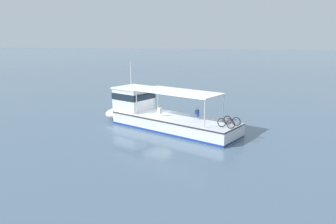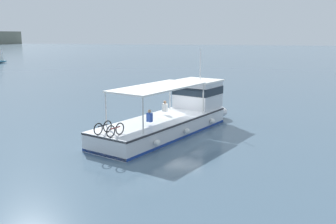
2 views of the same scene
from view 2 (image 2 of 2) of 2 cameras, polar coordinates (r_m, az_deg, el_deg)
The scene contains 2 objects.
ground_plane at distance 25.66m, azimuth 2.64°, elevation -2.60°, with size 400.00×400.00×0.00m, color slate.
ferry_main at distance 25.24m, azimuth 1.32°, elevation -0.47°, with size 12.97×7.44×5.32m.
Camera 2 is at (-24.39, -4.79, 6.38)m, focal length 40.08 mm.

